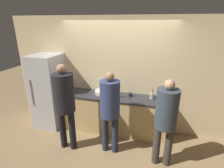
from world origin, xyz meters
name	(u,v)px	position (x,y,z in m)	size (l,w,h in m)	color
ground_plane	(110,138)	(0.00, 0.00, 0.00)	(14.00, 14.00, 0.00)	#8C704C
wall_back	(117,75)	(0.00, 0.62, 1.30)	(5.20, 0.06, 2.60)	#D6BC8C
counter	(114,113)	(0.00, 0.33, 0.45)	(2.41, 0.60, 0.90)	tan
refrigerator	(49,91)	(-1.62, 0.25, 0.88)	(0.64, 0.73, 1.76)	#B7B7BC
person_left	(64,100)	(-0.76, -0.49, 1.08)	(0.39, 0.39, 1.77)	black
person_center	(110,106)	(0.09, -0.36, 0.99)	(0.37, 0.37, 1.65)	#232838
person_right	(166,116)	(1.09, -0.45, 0.98)	(0.37, 0.37, 1.62)	#38332D
fruit_bowl	(103,92)	(-0.28, 0.40, 0.94)	(0.37, 0.37, 0.11)	beige
utensil_crock	(152,96)	(0.82, 0.39, 0.97)	(0.09, 0.09, 0.24)	#ADA393
bottle_red	(117,93)	(0.08, 0.27, 0.99)	(0.07, 0.07, 0.25)	red
cup_black	(130,95)	(0.34, 0.39, 0.94)	(0.09, 0.09, 0.08)	#28282D
cup_white	(164,100)	(1.06, 0.27, 0.95)	(0.09, 0.09, 0.10)	white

